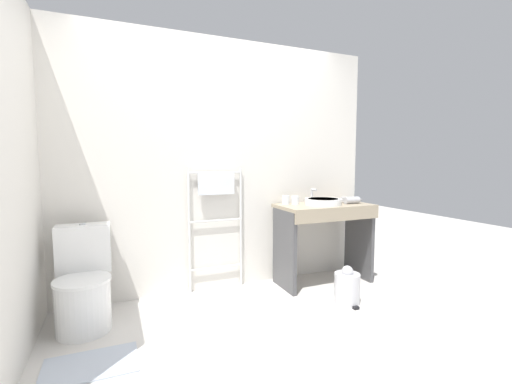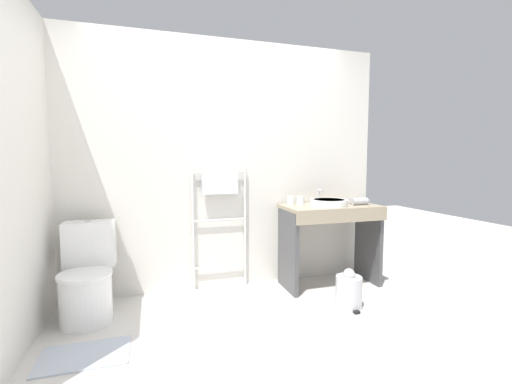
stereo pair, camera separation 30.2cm
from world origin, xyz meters
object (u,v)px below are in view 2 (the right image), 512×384
object	(u,v)px
cup_near_wall	(291,200)
hair_dryer	(360,201)
toilet	(87,280)
towel_radiator	(220,201)
sink_basin	(329,202)
trash_bin	(349,291)
cup_near_edge	(300,201)

from	to	relation	value
cup_near_wall	hair_dryer	xyz separation A→B (m)	(0.68, -0.21, -0.01)
toilet	cup_near_wall	bearing A→B (deg)	7.57
towel_radiator	hair_dryer	size ratio (longest dim) A/B	5.36
sink_basin	cup_near_wall	xyz separation A→B (m)	(-0.34, 0.18, 0.01)
toilet	trash_bin	distance (m)	2.20
toilet	towel_radiator	distance (m)	1.34
toilet	cup_near_wall	world-z (taller)	cup_near_wall
cup_near_wall	towel_radiator	bearing A→B (deg)	173.14
cup_near_wall	hair_dryer	distance (m)	0.71
cup_near_edge	toilet	bearing A→B (deg)	-174.16
cup_near_wall	trash_bin	xyz separation A→B (m)	(0.26, -0.70, -0.73)
towel_radiator	hair_dryer	xyz separation A→B (m)	(1.40, -0.29, -0.02)
toilet	cup_near_wall	distance (m)	1.98
toilet	towel_radiator	world-z (taller)	towel_radiator
toilet	cup_near_edge	bearing A→B (deg)	5.84
trash_bin	sink_basin	bearing A→B (deg)	81.51
cup_near_edge	hair_dryer	bearing A→B (deg)	-14.90
towel_radiator	trash_bin	size ratio (longest dim) A/B	3.48
cup_near_wall	hair_dryer	bearing A→B (deg)	-16.97
hair_dryer	trash_bin	bearing A→B (deg)	-130.77
sink_basin	cup_near_edge	size ratio (longest dim) A/B	4.33
toilet	cup_near_wall	size ratio (longest dim) A/B	8.75
toilet	trash_bin	xyz separation A→B (m)	(2.15, -0.45, -0.17)
toilet	hair_dryer	size ratio (longest dim) A/B	3.44
towel_radiator	trash_bin	bearing A→B (deg)	-38.57
towel_radiator	cup_near_wall	size ratio (longest dim) A/B	13.64
toilet	sink_basin	distance (m)	2.29
sink_basin	trash_bin	bearing A→B (deg)	-98.49
toilet	cup_near_edge	world-z (taller)	cup_near_edge
towel_radiator	trash_bin	distance (m)	1.46
cup_near_wall	cup_near_edge	distance (m)	0.10
towel_radiator	hair_dryer	distance (m)	1.43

